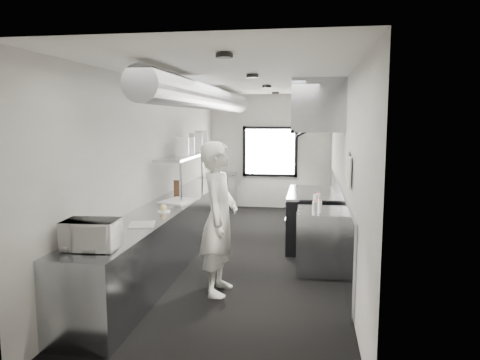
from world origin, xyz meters
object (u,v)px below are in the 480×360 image
at_px(knife_block, 176,188).
at_px(plate_stack_b, 188,146).
at_px(squeeze_bottle_b, 320,207).
at_px(prep_counter, 171,231).
at_px(range, 312,218).
at_px(plate_stack_a, 182,147).
at_px(plate_stack_d, 202,140).
at_px(squeeze_bottle_d, 315,201).
at_px(bottle_station, 320,241).
at_px(deli_tub_a, 108,230).
at_px(squeeze_bottle_c, 320,204).
at_px(pass_shelf, 192,155).
at_px(squeeze_bottle_e, 318,200).
at_px(microwave, 91,235).
at_px(squeeze_bottle_a, 315,208).
at_px(deli_tub_b, 111,227).
at_px(line_cook, 219,218).
at_px(plate_stack_c, 196,142).
at_px(small_plate, 164,211).
at_px(far_work_table, 218,193).
at_px(exhaust_hood, 318,107).
at_px(cutting_board, 179,201).

xyz_separation_m(knife_block, plate_stack_b, (0.12, 0.36, 0.71)).
bearing_deg(squeeze_bottle_b, prep_counter, 170.22).
bearing_deg(range, plate_stack_a, -171.65).
xyz_separation_m(plate_stack_d, squeeze_bottle_d, (2.26, -2.25, -0.77)).
xyz_separation_m(bottle_station, deli_tub_a, (-2.40, -1.77, 0.50)).
xyz_separation_m(deli_tub_a, squeeze_bottle_c, (2.39, 1.79, 0.03)).
relative_size(pass_shelf, plate_stack_b, 9.65).
relative_size(squeeze_bottle_d, squeeze_bottle_e, 1.02).
bearing_deg(microwave, squeeze_bottle_a, 38.27).
xyz_separation_m(deli_tub_b, squeeze_bottle_a, (2.34, 1.30, 0.04)).
height_order(bottle_station, plate_stack_b, plate_stack_b).
bearing_deg(squeeze_bottle_a, line_cook, -149.47).
relative_size(bottle_station, plate_stack_c, 2.52).
relative_size(small_plate, squeeze_bottle_b, 1.08).
distance_m(bottle_station, far_work_table, 4.53).
distance_m(exhaust_hood, deli_tub_b, 4.11).
distance_m(exhaust_hood, plate_stack_a, 2.42).
height_order(small_plate, plate_stack_a, plate_stack_a).
bearing_deg(plate_stack_a, range, 8.35).
bearing_deg(squeeze_bottle_a, bottle_station, 75.36).
bearing_deg(squeeze_bottle_e, plate_stack_d, 136.84).
relative_size(line_cook, plate_stack_c, 5.38).
height_order(pass_shelf, squeeze_bottle_d, pass_shelf).
relative_size(deli_tub_a, knife_block, 0.65).
distance_m(deli_tub_b, squeeze_bottle_e, 3.06).
bearing_deg(line_cook, pass_shelf, 22.60).
bearing_deg(exhaust_hood, knife_block, -171.51).
height_order(plate_stack_a, squeeze_bottle_b, plate_stack_a).
bearing_deg(plate_stack_b, bottle_station, -31.06).
xyz_separation_m(knife_block, plate_stack_c, (0.10, 0.99, 0.73)).
distance_m(plate_stack_b, squeeze_bottle_b, 2.90).
xyz_separation_m(pass_shelf, line_cook, (1.07, -2.72, -0.57)).
distance_m(range, far_work_table, 3.32).
bearing_deg(cutting_board, deli_tub_a, -95.11).
relative_size(small_plate, plate_stack_a, 0.59).
distance_m(deli_tub_a, squeeze_bottle_b, 2.86).
distance_m(plate_stack_c, plate_stack_d, 0.40).
bearing_deg(far_work_table, microwave, -90.05).
bearing_deg(squeeze_bottle_a, pass_shelf, 138.08).
height_order(range, knife_block, knife_block).
relative_size(far_work_table, line_cook, 0.62).
xyz_separation_m(pass_shelf, deli_tub_b, (-0.09, -3.33, -0.59)).
bearing_deg(knife_block, squeeze_bottle_d, -37.40).
bearing_deg(plate_stack_c, squeeze_bottle_c, -40.78).
xyz_separation_m(knife_block, squeeze_bottle_e, (2.42, -0.77, -0.02)).
bearing_deg(bottle_station, plate_stack_a, 155.53).
distance_m(pass_shelf, plate_stack_d, 0.77).
distance_m(plate_stack_a, plate_stack_b, 0.33).
distance_m(far_work_table, plate_stack_b, 2.81).
xyz_separation_m(exhaust_hood, bottle_station, (0.05, -1.40, -1.94)).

